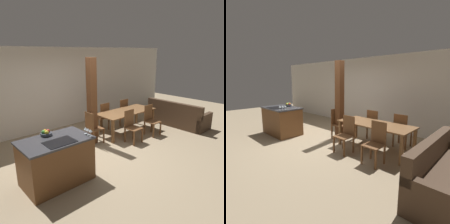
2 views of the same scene
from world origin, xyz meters
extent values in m
plane|color=#9E896B|center=(0.00, 0.00, 0.00)|extent=(16.00, 16.00, 0.00)
cube|color=silver|center=(0.00, 2.52, 1.35)|extent=(11.20, 0.08, 2.70)
cube|color=brown|center=(-1.48, -0.44, 0.44)|extent=(1.31, 0.83, 0.89)
cube|color=#38383D|center=(-1.48, -0.44, 0.91)|extent=(1.35, 0.87, 0.04)
cube|color=black|center=(-1.48, -0.63, 0.93)|extent=(0.56, 0.40, 0.01)
cylinder|color=#383D47|center=(-1.51, -0.14, 0.96)|extent=(0.23, 0.23, 0.05)
sphere|color=red|center=(-1.46, -0.13, 1.01)|extent=(0.07, 0.07, 0.07)
sphere|color=gold|center=(-1.51, -0.09, 1.01)|extent=(0.08, 0.08, 0.08)
sphere|color=#3D8E38|center=(-1.56, -0.13, 1.01)|extent=(0.08, 0.08, 0.08)
sphere|color=yellow|center=(-1.52, -0.19, 1.01)|extent=(0.08, 0.08, 0.08)
cylinder|color=silver|center=(-0.88, -0.79, 0.94)|extent=(0.06, 0.06, 0.00)
cylinder|color=silver|center=(-0.88, -0.79, 0.98)|extent=(0.01, 0.01, 0.09)
cone|color=silver|center=(-0.88, -0.79, 1.05)|extent=(0.07, 0.07, 0.06)
cylinder|color=silver|center=(-0.88, -0.71, 0.94)|extent=(0.06, 0.06, 0.00)
cylinder|color=silver|center=(-0.88, -0.71, 0.98)|extent=(0.01, 0.01, 0.09)
cone|color=silver|center=(-0.88, -0.71, 1.05)|extent=(0.07, 0.07, 0.06)
cylinder|color=silver|center=(-0.88, -0.62, 0.94)|extent=(0.06, 0.06, 0.00)
cylinder|color=silver|center=(-0.88, -0.62, 0.98)|extent=(0.01, 0.01, 0.09)
cone|color=silver|center=(-0.88, -0.62, 1.05)|extent=(0.07, 0.07, 0.06)
cube|color=brown|center=(1.58, 0.59, 0.71)|extent=(1.97, 0.86, 0.03)
cube|color=brown|center=(0.66, 0.23, 0.35)|extent=(0.07, 0.07, 0.69)
cube|color=brown|center=(2.50, 0.23, 0.35)|extent=(0.07, 0.07, 0.69)
cube|color=brown|center=(0.66, 0.95, 0.35)|extent=(0.07, 0.07, 0.69)
cube|color=brown|center=(2.50, 0.95, 0.35)|extent=(0.07, 0.07, 0.69)
cube|color=brown|center=(1.14, -0.14, 0.44)|extent=(0.40, 0.40, 0.02)
cube|color=brown|center=(1.14, 0.05, 0.69)|extent=(0.38, 0.02, 0.50)
cube|color=brown|center=(0.96, -0.32, 0.21)|extent=(0.04, 0.04, 0.43)
cube|color=brown|center=(1.31, -0.32, 0.21)|extent=(0.04, 0.04, 0.43)
cube|color=brown|center=(0.96, 0.04, 0.21)|extent=(0.04, 0.04, 0.43)
cube|color=brown|center=(1.31, 0.04, 0.21)|extent=(0.04, 0.04, 0.43)
cube|color=brown|center=(2.02, -0.14, 0.44)|extent=(0.40, 0.40, 0.02)
cube|color=brown|center=(2.02, 0.05, 0.69)|extent=(0.38, 0.02, 0.50)
cube|color=brown|center=(1.84, -0.32, 0.21)|extent=(0.04, 0.04, 0.43)
cube|color=brown|center=(2.20, -0.32, 0.21)|extent=(0.04, 0.04, 0.43)
cube|color=brown|center=(1.84, 0.04, 0.21)|extent=(0.04, 0.04, 0.43)
cube|color=brown|center=(2.20, 0.04, 0.21)|extent=(0.04, 0.04, 0.43)
cube|color=brown|center=(1.14, 1.32, 0.44)|extent=(0.40, 0.40, 0.02)
cube|color=brown|center=(1.14, 1.13, 0.69)|extent=(0.38, 0.02, 0.50)
cube|color=brown|center=(1.31, 1.50, 0.21)|extent=(0.04, 0.04, 0.43)
cube|color=brown|center=(0.96, 1.50, 0.21)|extent=(0.04, 0.04, 0.43)
cube|color=brown|center=(1.31, 1.14, 0.21)|extent=(0.04, 0.04, 0.43)
cube|color=brown|center=(0.96, 1.14, 0.21)|extent=(0.04, 0.04, 0.43)
cube|color=brown|center=(2.02, 1.32, 0.44)|extent=(0.40, 0.40, 0.02)
cube|color=brown|center=(2.02, 1.13, 0.69)|extent=(0.38, 0.02, 0.50)
cube|color=brown|center=(2.20, 1.50, 0.21)|extent=(0.04, 0.04, 0.43)
cube|color=brown|center=(1.84, 1.50, 0.21)|extent=(0.04, 0.04, 0.43)
cube|color=brown|center=(2.20, 1.14, 0.21)|extent=(0.04, 0.04, 0.43)
cube|color=brown|center=(1.84, 1.14, 0.21)|extent=(0.04, 0.04, 0.43)
cube|color=brown|center=(0.29, 0.59, 0.44)|extent=(0.40, 0.40, 0.02)
cube|color=brown|center=(0.10, 0.59, 0.69)|extent=(0.02, 0.38, 0.50)
cube|color=brown|center=(0.47, 0.41, 0.21)|extent=(0.04, 0.04, 0.43)
cube|color=brown|center=(0.47, 0.77, 0.21)|extent=(0.04, 0.04, 0.43)
cube|color=brown|center=(0.12, 0.41, 0.21)|extent=(0.04, 0.04, 0.43)
cube|color=brown|center=(0.12, 0.77, 0.21)|extent=(0.04, 0.04, 0.43)
cube|color=#473323|center=(3.51, -0.13, 0.23)|extent=(0.85, 2.10, 0.46)
cube|color=#473323|center=(3.17, -0.13, 0.67)|extent=(0.17, 2.10, 0.42)
cube|color=#473323|center=(3.51, -1.11, 0.30)|extent=(0.84, 0.14, 0.60)
cube|color=#473323|center=(3.50, 0.85, 0.30)|extent=(0.84, 0.14, 0.60)
cube|color=brown|center=(0.24, 0.63, 1.21)|extent=(0.21, 0.21, 2.42)
camera|label=1|loc=(-3.30, -4.07, 2.58)|focal=35.00mm
camera|label=2|loc=(4.00, -3.27, 1.85)|focal=28.00mm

